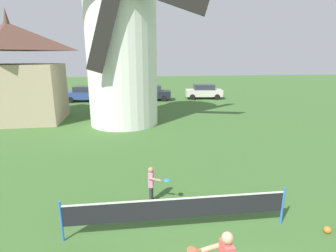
# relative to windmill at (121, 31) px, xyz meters

# --- Properties ---
(windmill) EXTENTS (10.00, 5.28, 13.57)m
(windmill) POSITION_rel_windmill_xyz_m (0.00, 0.00, 0.00)
(windmill) COLOR white
(windmill) RESTS_ON ground_plane
(tennis_net) EXTENTS (5.88, 0.06, 1.10)m
(tennis_net) POSITION_rel_windmill_xyz_m (1.75, -12.15, -5.40)
(tennis_net) COLOR blue
(tennis_net) RESTS_ON ground_plane
(player_far) EXTENTS (0.69, 0.61, 1.17)m
(player_far) POSITION_rel_windmill_xyz_m (1.19, -10.54, -5.42)
(player_far) COLOR #333338
(player_far) RESTS_ON ground_plane
(stray_ball) EXTENTS (0.19, 0.19, 0.19)m
(stray_ball) POSITION_rel_windmill_xyz_m (5.65, -12.69, -5.99)
(stray_ball) COLOR orange
(stray_ball) RESTS_ON ground_plane
(parked_car_blue) EXTENTS (4.09, 2.03, 1.56)m
(parked_car_blue) POSITION_rel_windmill_xyz_m (-4.26, 9.96, -5.28)
(parked_car_blue) COLOR #334C99
(parked_car_blue) RESTS_ON ground_plane
(parked_car_black) EXTENTS (4.57, 2.20, 1.56)m
(parked_car_black) POSITION_rel_windmill_xyz_m (2.29, 9.91, -5.28)
(parked_car_black) COLOR #1E232D
(parked_car_black) RESTS_ON ground_plane
(parked_car_cream) EXTENTS (4.07, 2.21, 1.56)m
(parked_car_cream) POSITION_rel_windmill_xyz_m (8.27, 10.27, -5.28)
(parked_car_cream) COLOR silver
(parked_car_cream) RESTS_ON ground_plane
(chapel) EXTENTS (6.42, 4.79, 7.60)m
(chapel) POSITION_rel_windmill_xyz_m (-7.50, 1.64, -2.81)
(chapel) COLOR tan
(chapel) RESTS_ON ground_plane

